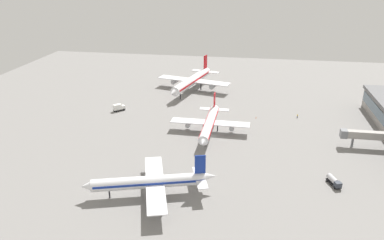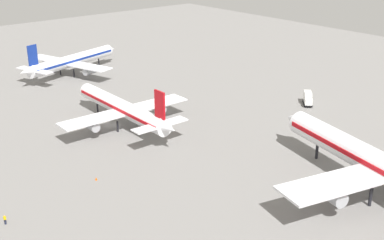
{
  "view_description": "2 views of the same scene",
  "coord_description": "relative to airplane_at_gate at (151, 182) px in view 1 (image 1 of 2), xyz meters",
  "views": [
    {
      "loc": [
        -139.18,
        -14.53,
        63.9
      ],
      "look_at": [
        0.6,
        8.93,
        6.03
      ],
      "focal_mm": 35.25,
      "sensor_mm": 36.0,
      "label": 1
    },
    {
      "loc": [
        97.3,
        -56.73,
        44.26
      ],
      "look_at": [
        17.96,
        10.07,
        4.05
      ],
      "focal_mm": 46.76,
      "sensor_mm": 36.0,
      "label": 2
    }
  ],
  "objects": [
    {
      "name": "airplane_at_gate",
      "position": [
        0.0,
        0.0,
        0.0
      ],
      "size": [
        32.45,
        39.61,
        12.33
      ],
      "rotation": [
        0.0,
        0.0,
        1.87
      ],
      "color": "white",
      "rests_on": "ground"
    },
    {
      "name": "airplane_distant",
      "position": [
        48.27,
        -11.73,
        0.04
      ],
      "size": [
        40.84,
        32.65,
        12.45
      ],
      "rotation": [
        0.0,
        0.0,
        3.13
      ],
      "color": "white",
      "rests_on": "ground"
    },
    {
      "name": "fuel_truck",
      "position": [
        14.92,
        -55.23,
        -3.1
      ],
      "size": [
        6.57,
        3.99,
        2.5
      ],
      "rotation": [
        0.0,
        0.0,
        3.5
      ],
      "color": "black",
      "rests_on": "ground"
    },
    {
      "name": "ground",
      "position": [
        45.81,
        -13.6,
        -4.48
      ],
      "size": [
        288.0,
        288.0,
        0.0
      ],
      "primitive_type": "plane",
      "color": "gray"
    },
    {
      "name": "catering_truck",
      "position": [
        66.77,
        34.18,
        -2.79
      ],
      "size": [
        5.23,
        5.37,
        3.3
      ],
      "rotation": [
        0.0,
        0.0,
        5.47
      ],
      "color": "black",
      "rests_on": "ground"
    },
    {
      "name": "ground_crew_worker",
      "position": [
        71.75,
        -49.14,
        -3.63
      ],
      "size": [
        0.54,
        0.5,
        1.67
      ],
      "rotation": [
        0.0,
        0.0,
        2.0
      ],
      "color": "#1E2338",
      "rests_on": "ground"
    },
    {
      "name": "jet_bridge",
      "position": [
        44.58,
        -71.56,
        0.65
      ],
      "size": [
        3.14,
        19.83,
        6.74
      ],
      "rotation": [
        0.0,
        0.0,
        1.58
      ],
      "color": "#9E9993",
      "rests_on": "ground"
    },
    {
      "name": "airplane_taxiing",
      "position": [
        104.13,
        4.74,
        1.25
      ],
      "size": [
        51.16,
        41.73,
        15.77
      ],
      "rotation": [
        0.0,
        0.0,
        2.9
      ],
      "color": "white",
      "rests_on": "ground"
    },
    {
      "name": "safety_cone_near_gate",
      "position": [
        68.02,
        -30.57,
        -4.18
      ],
      "size": [
        0.44,
        0.44,
        0.6
      ],
      "primitive_type": "cone",
      "color": "#EA590C",
      "rests_on": "ground"
    }
  ]
}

